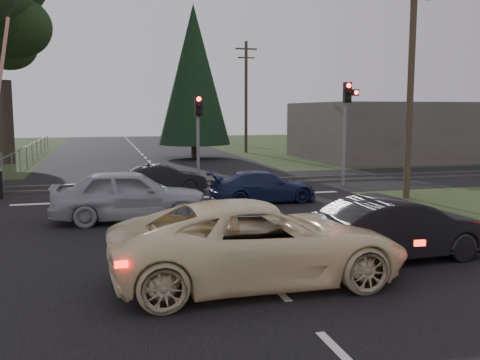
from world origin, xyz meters
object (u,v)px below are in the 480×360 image
object	(u,v)px
utility_pole_mid	(246,95)
cream_coupe	(259,242)
blue_sedan	(263,187)
utility_pole_near	(411,77)
utility_pole_far	(194,100)
traffic_signal_right	(347,114)
traffic_signal_center	(198,125)
dark_hatchback	(398,229)
dark_car_far	(163,179)
silver_car	(130,195)

from	to	relation	value
utility_pole_mid	cream_coupe	distance (m)	33.94
utility_pole_mid	blue_sedan	xyz separation A→B (m)	(-5.81, -23.51, -4.13)
utility_pole_near	utility_pole_far	size ratio (longest dim) A/B	1.00
traffic_signal_right	blue_sedan	bearing A→B (deg)	-148.40
traffic_signal_center	dark_hatchback	bearing A→B (deg)	-79.03
traffic_signal_center	traffic_signal_right	bearing A→B (deg)	-10.41
utility_pole_far	dark_hatchback	size ratio (longest dim) A/B	2.04
dark_hatchback	dark_car_far	size ratio (longest dim) A/B	1.24
traffic_signal_right	blue_sedan	xyz separation A→B (m)	(-4.86, -2.99, -2.72)
silver_car	blue_sedan	size ratio (longest dim) A/B	1.18
utility_pole_mid	dark_car_far	distance (m)	22.43
traffic_signal_right	silver_car	distance (m)	11.47
traffic_signal_center	cream_coupe	xyz separation A→B (m)	(-1.20, -13.25, -1.98)
utility_pole_far	cream_coupe	world-z (taller)	utility_pole_far
utility_pole_near	silver_car	distance (m)	11.67
utility_pole_mid	utility_pole_far	xyz separation A→B (m)	(0.00, 25.00, 0.00)
utility_pole_near	silver_car	size ratio (longest dim) A/B	1.87
traffic_signal_right	utility_pole_near	distance (m)	3.87
traffic_signal_right	dark_hatchback	bearing A→B (deg)	-110.14
traffic_signal_right	silver_car	bearing A→B (deg)	-152.35
cream_coupe	dark_hatchback	size ratio (longest dim) A/B	1.35
blue_sedan	utility_pole_mid	bearing A→B (deg)	-16.86
dark_hatchback	silver_car	world-z (taller)	silver_car
dark_hatchback	dark_car_far	distance (m)	12.42
traffic_signal_right	traffic_signal_center	bearing A→B (deg)	169.59
traffic_signal_right	utility_pole_mid	xyz separation A→B (m)	(0.95, 20.53, 1.41)
utility_pole_near	blue_sedan	bearing A→B (deg)	175.20
silver_car	dark_car_far	distance (m)	5.92
utility_pole_near	utility_pole_far	bearing A→B (deg)	90.00
utility_pole_near	utility_pole_mid	size ratio (longest dim) A/B	1.00
utility_pole_mid	cream_coupe	bearing A→B (deg)	-104.95
utility_pole_far	blue_sedan	distance (m)	49.03
silver_car	utility_pole_far	bearing A→B (deg)	-8.59
utility_pole_far	blue_sedan	xyz separation A→B (m)	(-5.81, -48.51, -4.13)
utility_pole_far	cream_coupe	bearing A→B (deg)	-98.59
utility_pole_near	utility_pole_far	xyz separation A→B (m)	(0.00, 49.00, 0.00)
utility_pole_near	silver_car	xyz separation A→B (m)	(-10.87, -1.72, -3.90)
utility_pole_near	cream_coupe	world-z (taller)	utility_pole_near
traffic_signal_center	utility_pole_mid	world-z (taller)	utility_pole_mid
traffic_signal_center	blue_sedan	size ratio (longest dim) A/B	1.01
traffic_signal_right	silver_car	size ratio (longest dim) A/B	0.98
cream_coupe	dark_car_far	distance (m)	12.53
traffic_signal_right	dark_hatchback	distance (m)	12.27
traffic_signal_right	traffic_signal_center	world-z (taller)	traffic_signal_right
blue_sedan	utility_pole_far	bearing A→B (deg)	-9.81
dark_hatchback	dark_car_far	bearing A→B (deg)	15.44
traffic_signal_right	utility_pole_near	xyz separation A→B (m)	(0.95, -3.47, 1.41)
cream_coupe	utility_pole_near	bearing A→B (deg)	-45.75
dark_hatchback	dark_car_far	world-z (taller)	dark_hatchback
utility_pole_far	dark_hatchback	bearing A→B (deg)	-95.11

